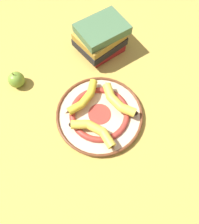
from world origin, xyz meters
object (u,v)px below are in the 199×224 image
object	(u,v)px
book_stack	(101,38)
banana_c	(95,131)
apple	(16,80)
banana_a	(84,99)
banana_b	(117,101)
decorative_bowl	(100,114)

from	to	relation	value
book_stack	banana_c	bearing A→B (deg)	-125.83
book_stack	apple	distance (m)	0.40
banana_a	banana_c	distance (m)	0.14
banana_b	banana_c	bearing A→B (deg)	-74.13
decorative_bowl	banana_c	bearing A→B (deg)	-87.70
banana_a	banana_b	xyz separation A→B (m)	(0.13, 0.02, 0.00)
banana_a	banana_b	distance (m)	0.13
banana_c	book_stack	distance (m)	0.42
banana_a	banana_b	bearing A→B (deg)	-59.86
banana_a	book_stack	bearing A→B (deg)	21.24
banana_a	book_stack	distance (m)	0.30
banana_b	apple	size ratio (longest dim) A/B	2.00
banana_b	apple	world-z (taller)	apple
decorative_bowl	apple	bearing A→B (deg)	169.88
decorative_bowl	banana_a	bearing A→B (deg)	152.15
banana_c	book_stack	size ratio (longest dim) A/B	0.75
apple	decorative_bowl	bearing A→B (deg)	-10.12
banana_b	banana_c	world-z (taller)	banana_b
book_stack	apple	xyz separation A→B (m)	(-0.30, -0.27, -0.04)
banana_b	banana_a	bearing A→B (deg)	-134.73
banana_a	banana_c	size ratio (longest dim) A/B	0.94
decorative_bowl	banana_c	xyz separation A→B (m)	(0.00, -0.08, 0.03)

